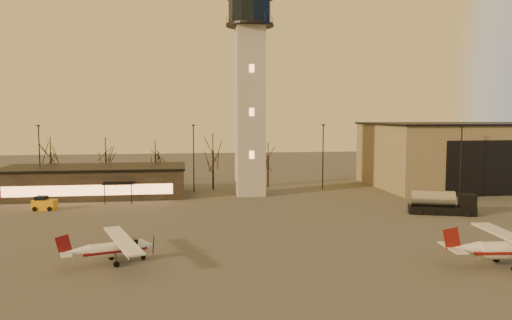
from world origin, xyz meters
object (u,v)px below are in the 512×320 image
Objects in this scene: control_tower at (250,81)px; terminal at (95,181)px; cessna_front at (512,253)px; hangar at (466,155)px; cessna_rear at (119,251)px; service_cart at (44,205)px; fuel_truck at (441,205)px.

control_tower is 1.28× the size of terminal.
cessna_front is (37.35, -38.90, -1.07)m from terminal.
cessna_rear is (-50.56, -35.54, -4.23)m from hangar.
terminal reaches higher than cessna_rear.
terminal reaches higher than service_cart.
terminal is 8.78× the size of service_cart.
cessna_rear is 37.86m from fuel_truck.
control_tower is 2.82× the size of cessna_front.
service_cart is (-46.84, 9.25, -0.44)m from fuel_truck.
service_cart is (-41.78, 29.11, -0.43)m from cessna_front.
service_cart is at bearing -114.38° from terminal.
control_tower is 38.02m from cessna_rear.
terminal is 2.62× the size of cessna_rear.
hangar reaches higher than service_cart.
cessna_front is 30.39m from cessna_rear.
fuel_truck is at bearing -126.54° from hangar.
cessna_rear is at bearing -138.09° from fuel_truck.
service_cart is at bearing -169.30° from hangar.
cessna_front is 1.19× the size of cessna_rear.
terminal is 46.50m from fuel_truck.
fuel_truck is (34.97, 14.50, 0.17)m from cessna_rear.
service_cart is (-62.43, -11.79, -4.50)m from hangar.
control_tower is 26.24m from terminal.
terminal reaches higher than fuel_truck.
cessna_rear reaches higher than service_cart.
cessna_rear is 26.55m from service_cart.
cessna_rear is at bearing -55.06° from service_cart.
fuel_truck reaches higher than service_cart.
control_tower is at bearing -5.15° from terminal.
fuel_truck is (20.41, -17.07, -15.23)m from control_tower.
hangar is at bearing 19.09° from service_cart.
control_tower reaches higher than cessna_front.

